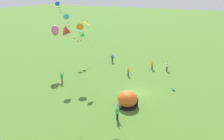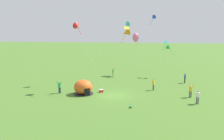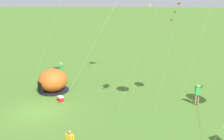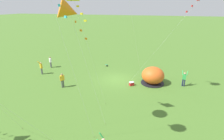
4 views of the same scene
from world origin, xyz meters
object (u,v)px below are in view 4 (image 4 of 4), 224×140
Objects in this scene: person_flying_kite at (41,67)px; kite_yellow at (75,3)px; person_near_tent at (50,61)px; person_arms_raised at (184,78)px; kite_orange at (69,11)px; person_strolling at (62,80)px; toddler_crawling at (106,65)px; popup_tent at (153,76)px; cooler_box at (132,84)px.

person_flying_kite is 15.15m from kite_yellow.
person_flying_kite is (-0.39, 2.75, 0.03)m from person_near_tent.
kite_orange is at bearing 50.98° from person_arms_raised.
person_strolling is 11.23m from kite_orange.
kite_yellow is (-2.26, 13.59, 9.00)m from toddler_crawling.
kite_yellow is at bearing -82.74° from kite_orange.
person_strolling is at bearing 149.85° from person_flying_kite.
toddler_crawling is at bearing -80.55° from kite_yellow.
kite_orange reaches higher than popup_tent.
cooler_box is 0.34× the size of person_arms_raised.
popup_tent is 10.76m from person_strolling.
person_strolling and person_near_tent have the same top height.
cooler_box is at bearing -109.31° from kite_yellow.
toddler_crawling is at bearing -160.67° from person_near_tent.
person_near_tent is at bearing -81.85° from person_flying_kite.
popup_tent reaches higher than person_strolling.
popup_tent is at bearing -158.37° from person_strolling.
popup_tent is 5.07× the size of toddler_crawling.
person_arms_raised is (-5.93, -1.48, 0.78)m from cooler_box.
person_arms_raised is at bearing -129.02° from kite_orange.
kite_yellow is (-4.92, 5.12, 8.22)m from person_strolling.
popup_tent is at bearing -175.92° from person_flying_kite.
kite_yellow is at bearing 141.02° from person_flying_kite.
toddler_crawling is 0.29× the size of person_arms_raised.
popup_tent is 4.36× the size of cooler_box.
popup_tent reaches higher than cooler_box.
person_arms_raised is (-3.58, -0.18, 0.00)m from popup_tent.
kite_yellow is at bearing 133.75° from person_near_tent.
person_near_tent is at bearing -6.22° from popup_tent.
person_near_tent is 0.17× the size of kite_yellow.
person_flying_kite is at bearing -1.05° from cooler_box.
person_strolling is 0.18× the size of kite_orange.
kite_yellow is at bearing 70.69° from cooler_box.
kite_orange is (-2.42, 14.82, 8.53)m from toddler_crawling.
cooler_box is 0.07× the size of kite_yellow.
kite_yellow reaches higher than toddler_crawling.
popup_tent is 1.63× the size of person_strolling.
popup_tent is 15.48m from person_near_tent.
toddler_crawling is 17.27m from kite_orange.
person_arms_raised is 18.62m from person_flying_kite.
cooler_box is 12.65m from kite_orange.
kite_yellow reaches higher than popup_tent.
person_strolling is 0.91× the size of person_arms_raised.
toddler_crawling is at bearing -31.48° from popup_tent.
popup_tent is 0.30× the size of kite_orange.
toddler_crawling is 8.91m from person_strolling.
popup_tent is at bearing -115.52° from kite_orange.
popup_tent is 0.28× the size of kite_yellow.
popup_tent reaches higher than person_arms_raised.
popup_tent is at bearing 148.52° from toddler_crawling.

